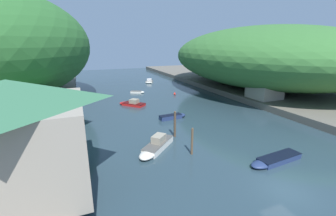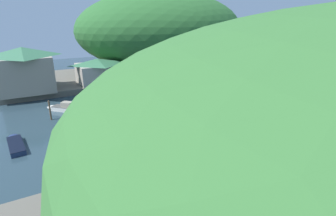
{
  "view_description": "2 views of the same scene",
  "coord_description": "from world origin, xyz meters",
  "px_view_note": "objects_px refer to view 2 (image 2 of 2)",
  "views": [
    {
      "loc": [
        -14.22,
        -10.58,
        11.15
      ],
      "look_at": [
        -0.66,
        23.29,
        0.7
      ],
      "focal_mm": 24.0,
      "sensor_mm": 36.0,
      "label": 1
    },
    {
      "loc": [
        34.61,
        5.67,
        13.87
      ],
      "look_at": [
        1.59,
        24.36,
        0.72
      ],
      "focal_mm": 28.0,
      "sensor_mm": 36.0,
      "label": 2
    }
  ],
  "objects_px": {
    "waterfront_building": "(25,69)",
    "channel_buoy_near": "(237,107)",
    "boat_open_rowboat": "(306,91)",
    "boat_red_skiff": "(175,94)",
    "boathouse_shed": "(98,70)",
    "person_by_boathouse": "(26,88)",
    "boat_far_right_bank": "(231,92)",
    "boat_mid_channel": "(15,143)",
    "person_on_quay": "(84,83)",
    "boat_near_quay": "(64,108)",
    "boat_moored_right": "(133,110)",
    "right_bank_cottage": "(232,139)"
  },
  "relations": [
    {
      "from": "boat_far_right_bank",
      "to": "person_by_boathouse",
      "type": "xyz_separation_m",
      "value": [
        -15.08,
        -34.2,
        1.85
      ]
    },
    {
      "from": "boat_far_right_bank",
      "to": "person_on_quay",
      "type": "distance_m",
      "value": 28.34
    },
    {
      "from": "boat_near_quay",
      "to": "boat_red_skiff",
      "type": "bearing_deg",
      "value": -49.36
    },
    {
      "from": "boat_moored_right",
      "to": "waterfront_building",
      "type": "bearing_deg",
      "value": -57.43
    },
    {
      "from": "channel_buoy_near",
      "to": "boat_moored_right",
      "type": "bearing_deg",
      "value": -113.98
    },
    {
      "from": "waterfront_building",
      "to": "boat_red_skiff",
      "type": "height_order",
      "value": "waterfront_building"
    },
    {
      "from": "boathouse_shed",
      "to": "boat_open_rowboat",
      "type": "relative_size",
      "value": 2.37
    },
    {
      "from": "channel_buoy_near",
      "to": "waterfront_building",
      "type": "bearing_deg",
      "value": -130.16
    },
    {
      "from": "waterfront_building",
      "to": "boat_near_quay",
      "type": "xyz_separation_m",
      "value": [
        11.32,
        4.24,
        -4.69
      ]
    },
    {
      "from": "channel_buoy_near",
      "to": "person_on_quay",
      "type": "bearing_deg",
      "value": -138.27
    },
    {
      "from": "boat_near_quay",
      "to": "boat_moored_right",
      "type": "bearing_deg",
      "value": -77.39
    },
    {
      "from": "boat_mid_channel",
      "to": "boat_far_right_bank",
      "type": "distance_m",
      "value": 36.59
    },
    {
      "from": "boat_near_quay",
      "to": "channel_buoy_near",
      "type": "bearing_deg",
      "value": -71.77
    },
    {
      "from": "boat_mid_channel",
      "to": "person_by_boathouse",
      "type": "relative_size",
      "value": 3.64
    },
    {
      "from": "boat_red_skiff",
      "to": "boat_near_quay",
      "type": "distance_m",
      "value": 19.44
    },
    {
      "from": "person_on_quay",
      "to": "person_by_boathouse",
      "type": "bearing_deg",
      "value": -165.87
    },
    {
      "from": "right_bank_cottage",
      "to": "boat_far_right_bank",
      "type": "height_order",
      "value": "right_bank_cottage"
    },
    {
      "from": "boat_red_skiff",
      "to": "boat_mid_channel",
      "type": "xyz_separation_m",
      "value": [
        8.02,
        -26.13,
        -0.08
      ]
    },
    {
      "from": "person_by_boathouse",
      "to": "boat_open_rowboat",
      "type": "bearing_deg",
      "value": -10.88
    },
    {
      "from": "boathouse_shed",
      "to": "boat_moored_right",
      "type": "distance_m",
      "value": 18.11
    },
    {
      "from": "right_bank_cottage",
      "to": "boat_open_rowboat",
      "type": "distance_m",
      "value": 34.2
    },
    {
      "from": "boathouse_shed",
      "to": "boat_far_right_bank",
      "type": "distance_m",
      "value": 27.17
    },
    {
      "from": "boat_open_rowboat",
      "to": "channel_buoy_near",
      "type": "height_order",
      "value": "boat_open_rowboat"
    },
    {
      "from": "boathouse_shed",
      "to": "boat_mid_channel",
      "type": "height_order",
      "value": "boathouse_shed"
    },
    {
      "from": "waterfront_building",
      "to": "channel_buoy_near",
      "type": "bearing_deg",
      "value": 49.84
    },
    {
      "from": "waterfront_building",
      "to": "person_on_quay",
      "type": "distance_m",
      "value": 10.27
    },
    {
      "from": "waterfront_building",
      "to": "boat_near_quay",
      "type": "relative_size",
      "value": 1.77
    },
    {
      "from": "boathouse_shed",
      "to": "boat_red_skiff",
      "type": "xyz_separation_m",
      "value": [
        13.53,
        10.39,
        -3.26
      ]
    },
    {
      "from": "boat_mid_channel",
      "to": "boat_moored_right",
      "type": "distance_m",
      "value": 16.44
    },
    {
      "from": "boat_far_right_bank",
      "to": "boathouse_shed",
      "type": "bearing_deg",
      "value": -11.33
    },
    {
      "from": "boat_near_quay",
      "to": "person_by_boathouse",
      "type": "xyz_separation_m",
      "value": [
        -9.43,
        -4.62,
        1.63
      ]
    },
    {
      "from": "boat_open_rowboat",
      "to": "boat_red_skiff",
      "type": "bearing_deg",
      "value": 90.84
    },
    {
      "from": "waterfront_building",
      "to": "boat_open_rowboat",
      "type": "relative_size",
      "value": 2.62
    },
    {
      "from": "boat_red_skiff",
      "to": "boat_mid_channel",
      "type": "distance_m",
      "value": 27.33
    },
    {
      "from": "boathouse_shed",
      "to": "person_by_boathouse",
      "type": "relative_size",
      "value": 5.1
    },
    {
      "from": "boat_near_quay",
      "to": "boat_far_right_bank",
      "type": "xyz_separation_m",
      "value": [
        5.65,
        29.58,
        -0.23
      ]
    },
    {
      "from": "boathouse_shed",
      "to": "boat_far_right_bank",
      "type": "height_order",
      "value": "boathouse_shed"
    },
    {
      "from": "boat_far_right_bank",
      "to": "boat_moored_right",
      "type": "relative_size",
      "value": 0.75
    },
    {
      "from": "boat_near_quay",
      "to": "channel_buoy_near",
      "type": "height_order",
      "value": "boat_near_quay"
    },
    {
      "from": "right_bank_cottage",
      "to": "boat_open_rowboat",
      "type": "bearing_deg",
      "value": 112.87
    },
    {
      "from": "boat_near_quay",
      "to": "boat_moored_right",
      "type": "xyz_separation_m",
      "value": [
        6.08,
        9.23,
        -0.14
      ]
    },
    {
      "from": "waterfront_building",
      "to": "boat_near_quay",
      "type": "height_order",
      "value": "waterfront_building"
    },
    {
      "from": "boat_open_rowboat",
      "to": "boat_moored_right",
      "type": "xyz_separation_m",
      "value": [
        -6.36,
        -33.23,
        -0.04
      ]
    },
    {
      "from": "boat_near_quay",
      "to": "boat_mid_channel",
      "type": "height_order",
      "value": "boat_near_quay"
    },
    {
      "from": "boat_moored_right",
      "to": "person_by_boathouse",
      "type": "bearing_deg",
      "value": -53.4
    },
    {
      "from": "boathouse_shed",
      "to": "person_by_boathouse",
      "type": "height_order",
      "value": "boathouse_shed"
    },
    {
      "from": "person_on_quay",
      "to": "person_by_boathouse",
      "type": "distance_m",
      "value": 9.85
    },
    {
      "from": "right_bank_cottage",
      "to": "person_by_boathouse",
      "type": "xyz_separation_m",
      "value": [
        -35.11,
        -15.69,
        -1.17
      ]
    },
    {
      "from": "boat_near_quay",
      "to": "person_by_boathouse",
      "type": "distance_m",
      "value": 10.63
    },
    {
      "from": "boat_far_right_bank",
      "to": "waterfront_building",
      "type": "bearing_deg",
      "value": 2.15
    }
  ]
}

